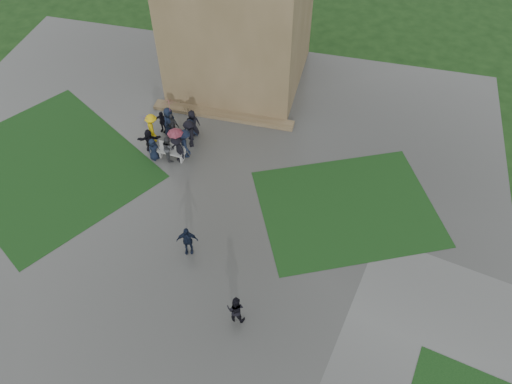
# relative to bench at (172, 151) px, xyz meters

# --- Properties ---
(ground) EXTENTS (120.00, 120.00, 0.00)m
(ground) POSITION_rel_bench_xyz_m (1.80, -6.39, -0.51)
(ground) COLOR black
(plaza) EXTENTS (34.00, 34.00, 0.02)m
(plaza) POSITION_rel_bench_xyz_m (1.80, -4.39, -0.50)
(plaza) COLOR #3B3B38
(plaza) RESTS_ON ground
(lawn_inset_left) EXTENTS (14.10, 13.46, 0.01)m
(lawn_inset_left) POSITION_rel_bench_xyz_m (-6.70, -2.39, -0.48)
(lawn_inset_left) COLOR black
(lawn_inset_left) RESTS_ON plaza
(lawn_inset_right) EXTENTS (11.12, 10.15, 0.01)m
(lawn_inset_right) POSITION_rel_bench_xyz_m (10.30, -1.39, -0.48)
(lawn_inset_right) COLOR black
(lawn_inset_right) RESTS_ON plaza
(tower_plinth) EXTENTS (9.00, 0.80, 0.22)m
(tower_plinth) POSITION_rel_bench_xyz_m (1.80, 4.21, -0.38)
(tower_plinth) COLOR brown
(tower_plinth) RESTS_ON plaza
(bench) EXTENTS (1.66, 0.63, 0.95)m
(bench) POSITION_rel_bench_xyz_m (0.00, 0.00, 0.00)
(bench) COLOR #A7A8A3
(bench) RESTS_ON plaza
(visitor_cluster) EXTENTS (3.57, 3.36, 2.60)m
(visitor_cluster) POSITION_rel_bench_xyz_m (-0.29, 0.99, 0.60)
(visitor_cluster) COLOR black
(visitor_cluster) RESTS_ON plaza
(pedestrian_mid) EXTENTS (1.16, 0.86, 1.77)m
(pedestrian_mid) POSITION_rel_bench_xyz_m (3.05, -6.02, 0.40)
(pedestrian_mid) COLOR black
(pedestrian_mid) RESTS_ON plaza
(pedestrian_near) EXTENTS (0.80, 0.46, 1.64)m
(pedestrian_near) POSITION_rel_bench_xyz_m (6.27, -8.94, 0.33)
(pedestrian_near) COLOR black
(pedestrian_near) RESTS_ON plaza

